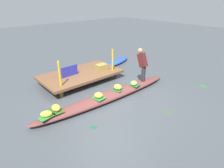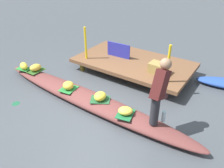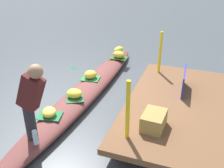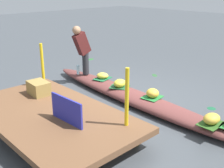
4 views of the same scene
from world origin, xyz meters
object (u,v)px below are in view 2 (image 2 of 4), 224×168
Objects in this scene: vendor_person at (159,89)px; produce_crate at (158,68)px; vendor_boat at (87,99)px; water_bottle at (164,116)px; banana_bunch_3 at (36,67)px; banana_bunch_4 at (100,96)px; banana_bunch_2 at (126,111)px; banana_bunch_1 at (68,85)px; market_banner at (119,50)px; banana_bunch_0 at (24,66)px.

produce_crate is (-0.69, 1.62, -0.45)m from vendor_person.
vendor_boat is 1.81m from water_bottle.
banana_bunch_3 reaches higher than banana_bunch_4.
banana_bunch_4 is at bearing -109.67° from produce_crate.
banana_bunch_2 is 1.77m from produce_crate.
vendor_boat is 1.87m from banana_bunch_3.
banana_bunch_1 is 2.00m from market_banner.
water_bottle is (2.27, 0.14, 0.02)m from banana_bunch_1.
banana_bunch_2 is 0.65× the size of produce_crate.
vendor_person is (1.28, 0.03, 0.61)m from banana_bunch_4.
banana_bunch_1 is at bearing -8.10° from banana_bunch_3.
banana_bunch_3 is 2.25m from banana_bunch_4.
banana_bunch_0 is 2.58m from banana_bunch_4.
banana_bunch_0 is 1.08× the size of banana_bunch_2.
market_banner is at bearing 137.13° from vendor_person.
vendor_boat is at bearing -81.50° from market_banner.
banana_bunch_0 is at bearing -178.58° from vendor_boat.
vendor_person reaches higher than water_bottle.
market_banner is (-2.05, 1.90, -0.38)m from vendor_person.
produce_crate reaches higher than water_bottle.
banana_bunch_3 is at bearing -152.07° from produce_crate.
vendor_person reaches higher than banana_bunch_3.
produce_crate is at bearing 61.42° from vendor_boat.
banana_bunch_4 reaches higher than vendor_boat.
banana_bunch_4 is 1.40m from water_bottle.
banana_bunch_3 is 0.26× the size of vendor_person.
vendor_person is 2.79× the size of produce_crate.
market_banner is 1.39m from produce_crate.
banana_bunch_4 is at bearing -70.86° from market_banner.
banana_bunch_2 reaches higher than vendor_boat.
produce_crate is at bearing 27.93° from banana_bunch_3.
produce_crate is (0.59, 1.64, 0.15)m from banana_bunch_4.
banana_bunch_1 is at bearing -171.56° from vendor_boat.
water_bottle is at bearing 25.45° from vendor_person.
banana_bunch_2 is 2.53m from market_banner.
banana_bunch_2 is 1.24× the size of water_bottle.
water_bottle is (0.70, 0.20, 0.04)m from banana_bunch_2.
banana_bunch_1 is at bearing -95.62° from market_banner.
water_bottle is 2.85m from market_banner.
produce_crate reaches higher than banana_bunch_1.
banana_bunch_4 is 1.27× the size of water_bottle.
market_banner reaches higher than banana_bunch_4.
banana_bunch_4 is at bearing -0.58° from banana_bunch_0.
vendor_boat is 7.59× the size of market_banner.
vendor_person reaches higher than banana_bunch_0.
banana_bunch_4 is (0.87, 0.06, -0.00)m from banana_bunch_1.
banana_bunch_0 is 3.56m from produce_crate.
market_banner is at bearing 125.75° from banana_bunch_2.
banana_bunch_0 is 1.34× the size of water_bottle.
produce_crate reaches higher than banana_bunch_3.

